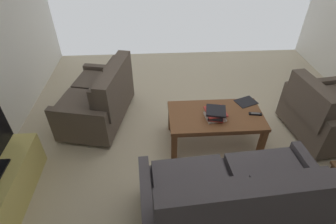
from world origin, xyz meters
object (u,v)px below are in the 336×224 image
(loveseat_near, at_px, (100,98))
(book_stack, at_px, (216,114))
(tv_remote, at_px, (255,114))
(loose_magazine, at_px, (246,102))
(coffee_table, at_px, (215,119))
(tv_stand, at_px, (2,186))
(armchair_side, at_px, (324,113))
(sofa_main, at_px, (234,198))

(loveseat_near, distance_m, book_stack, 1.66)
(tv_remote, xyz_separation_m, loose_magazine, (0.04, -0.27, -0.01))
(coffee_table, bearing_deg, tv_remote, 176.67)
(tv_stand, bearing_deg, book_stack, -163.24)
(loose_magazine, bearing_deg, armchair_side, 57.15)
(coffee_table, distance_m, armchair_side, 1.47)
(coffee_table, relative_size, tv_stand, 1.04)
(loveseat_near, distance_m, coffee_table, 1.65)
(book_stack, height_order, tv_remote, book_stack)
(loose_magazine, bearing_deg, coffee_table, -83.78)
(loveseat_near, relative_size, book_stack, 4.78)
(coffee_table, distance_m, tv_stand, 2.53)
(tv_remote, bearing_deg, coffee_table, -3.33)
(tv_stand, bearing_deg, sofa_main, 170.72)
(loveseat_near, bearing_deg, armchair_side, 170.10)
(tv_stand, height_order, tv_remote, tv_remote)
(loveseat_near, xyz_separation_m, tv_remote, (-2.05, 0.60, 0.09))
(loveseat_near, distance_m, tv_stand, 1.60)
(loose_magazine, bearing_deg, loveseat_near, -120.99)
(tv_remote, bearing_deg, book_stack, 2.94)
(armchair_side, bearing_deg, coffee_table, 1.75)
(coffee_table, bearing_deg, loveseat_near, -20.25)
(book_stack, bearing_deg, loveseat_near, -22.36)
(sofa_main, bearing_deg, tv_stand, -9.28)
(armchair_side, height_order, loose_magazine, armchair_side)
(book_stack, bearing_deg, coffee_table, -113.51)
(book_stack, bearing_deg, sofa_main, 87.97)
(tv_stand, distance_m, loose_magazine, 3.05)
(sofa_main, relative_size, loveseat_near, 1.28)
(loveseat_near, xyz_separation_m, loose_magazine, (-2.01, 0.33, 0.09))
(sofa_main, relative_size, armchair_side, 1.66)
(sofa_main, xyz_separation_m, tv_stand, (2.34, -0.38, -0.15))
(sofa_main, height_order, book_stack, sofa_main)
(tv_stand, distance_m, armchair_side, 3.96)
(sofa_main, xyz_separation_m, armchair_side, (-1.53, -1.20, -0.00))
(coffee_table, height_order, book_stack, book_stack)
(loose_magazine, bearing_deg, tv_remote, -13.94)
(coffee_table, xyz_separation_m, loose_magazine, (-0.46, -0.24, 0.07))
(loveseat_near, relative_size, coffee_table, 1.16)
(book_stack, distance_m, tv_remote, 0.52)
(coffee_table, height_order, tv_remote, tv_remote)
(tv_stand, bearing_deg, loose_magazine, -160.46)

